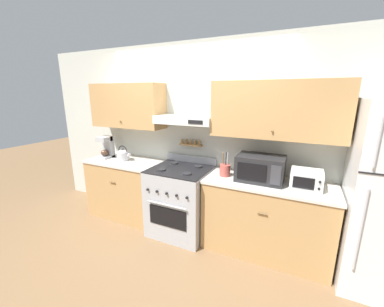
# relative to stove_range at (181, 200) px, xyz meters

# --- Properties ---
(ground_plane) EXTENTS (16.00, 16.00, 0.00)m
(ground_plane) POSITION_rel_stove_range_xyz_m (0.00, -0.25, -0.46)
(ground_plane) COLOR brown
(wall_back) EXTENTS (5.20, 0.46, 2.55)m
(wall_back) POSITION_rel_stove_range_xyz_m (0.06, 0.32, 0.96)
(wall_back) COLOR silver
(wall_back) RESTS_ON ground_plane
(counter_left) EXTENTS (1.18, 0.62, 0.89)m
(counter_left) POSITION_rel_stove_range_xyz_m (-0.98, 0.06, -0.02)
(counter_left) COLOR tan
(counter_left) RESTS_ON ground_plane
(counter_right) EXTENTS (1.46, 0.62, 0.89)m
(counter_right) POSITION_rel_stove_range_xyz_m (1.12, 0.06, -0.02)
(counter_right) COLOR tan
(counter_right) RESTS_ON ground_plane
(stove_range) EXTENTS (0.77, 0.73, 1.02)m
(stove_range) POSITION_rel_stove_range_xyz_m (0.00, 0.00, 0.00)
(stove_range) COLOR #ADAFB5
(stove_range) RESTS_ON ground_plane
(tea_kettle) EXTENTS (0.24, 0.19, 0.23)m
(tea_kettle) POSITION_rel_stove_range_xyz_m (-1.01, 0.06, 0.52)
(tea_kettle) COLOR #B7B7BC
(tea_kettle) RESTS_ON counter_left
(coffee_maker) EXTENTS (0.18, 0.23, 0.34)m
(coffee_maker) POSITION_rel_stove_range_xyz_m (-1.37, 0.09, 0.60)
(coffee_maker) COLOR #ADAFB5
(coffee_maker) RESTS_ON counter_left
(microwave) EXTENTS (0.53, 0.36, 0.30)m
(microwave) POSITION_rel_stove_range_xyz_m (1.01, 0.08, 0.58)
(microwave) COLOR #232326
(microwave) RESTS_ON counter_right
(utensil_crock) EXTENTS (0.13, 0.13, 0.30)m
(utensil_crock) POSITION_rel_stove_range_xyz_m (0.59, 0.06, 0.51)
(utensil_crock) COLOR #B24C42
(utensil_crock) RESTS_ON counter_right
(toaster_oven) EXTENTS (0.31, 0.28, 0.20)m
(toaster_oven) POSITION_rel_stove_range_xyz_m (1.50, 0.06, 0.53)
(toaster_oven) COLOR white
(toaster_oven) RESTS_ON counter_right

